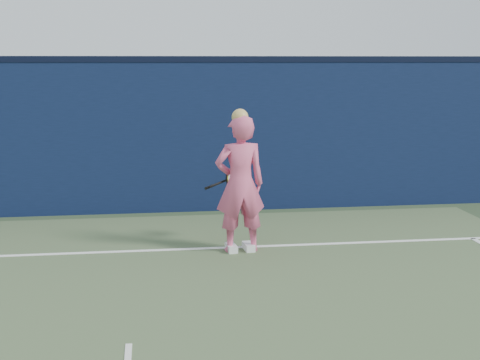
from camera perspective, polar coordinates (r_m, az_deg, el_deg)
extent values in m
cube|color=#0C1735|center=(11.33, -8.87, 3.57)|extent=(24.00, 0.40, 2.50)
cube|color=black|center=(11.26, -9.05, 10.15)|extent=(24.00, 0.42, 0.10)
imported|color=#E15781|center=(8.84, 0.00, -0.36)|extent=(0.71, 0.51, 1.84)
sphere|color=tan|center=(8.72, 0.00, 5.38)|extent=(0.22, 0.22, 0.22)
cube|color=white|center=(9.06, 0.74, -5.73)|extent=(0.15, 0.29, 0.10)
cube|color=white|center=(9.01, -0.75, -5.83)|extent=(0.15, 0.29, 0.10)
torus|color=black|center=(9.30, -0.48, 0.19)|extent=(0.29, 0.23, 0.32)
torus|color=#CCD113|center=(9.30, -0.48, 0.19)|extent=(0.24, 0.18, 0.26)
cylinder|color=beige|center=(9.30, -0.48, 0.19)|extent=(0.23, 0.17, 0.26)
cylinder|color=black|center=(9.23, -1.87, -0.29)|extent=(0.28, 0.15, 0.11)
cylinder|color=black|center=(9.19, -2.66, -0.61)|extent=(0.13, 0.09, 0.07)
cube|color=white|center=(9.12, -8.93, -6.00)|extent=(11.00, 0.08, 0.01)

